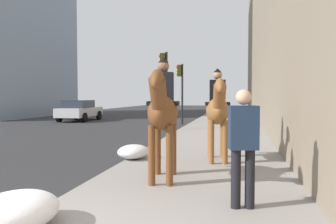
{
  "coord_description": "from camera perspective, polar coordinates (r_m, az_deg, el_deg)",
  "views": [
    {
      "loc": [
        -2.95,
        -2.76,
        1.73
      ],
      "look_at": [
        4.0,
        -1.38,
        1.4
      ],
      "focal_mm": 37.19,
      "sensor_mm": 36.0,
      "label": 1
    }
  ],
  "objects": [
    {
      "name": "pedestrian_greeting",
      "position": [
        5.07,
        12.22,
        -4.56
      ],
      "size": [
        0.33,
        0.44,
        1.7
      ],
      "rotation": [
        0.0,
        0.0,
        0.19
      ],
      "color": "black",
      "rests_on": "sidewalk_slab"
    },
    {
      "name": "car_near_lane",
      "position": [
        24.89,
        -14.3,
        0.31
      ],
      "size": [
        4.42,
        2.1,
        1.44
      ],
      "rotation": [
        0.0,
        0.0,
        0.04
      ],
      "color": "silver",
      "rests_on": "ground"
    },
    {
      "name": "traffic_light_far_curb",
      "position": [
        21.24,
        2.11,
        4.64
      ],
      "size": [
        0.2,
        0.44,
        3.67
      ],
      "color": "black",
      "rests_on": "ground"
    },
    {
      "name": "mounted_horse_far",
      "position": [
        8.61,
        8.13,
        0.42
      ],
      "size": [
        2.15,
        0.72,
        2.3
      ],
      "rotation": [
        0.0,
        0.0,
        3.25
      ],
      "color": "brown",
      "rests_on": "sidewalk_slab"
    },
    {
      "name": "snow_pile_far",
      "position": [
        9.04,
        -5.72,
        -6.47
      ],
      "size": [
        1.02,
        0.78,
        0.35
      ],
      "primitive_type": "ellipsoid",
      "color": "white",
      "rests_on": "sidewalk_slab"
    },
    {
      "name": "snow_pile_near",
      "position": [
        4.7,
        -24.02,
        -14.73
      ],
      "size": [
        1.28,
        0.98,
        0.44
      ],
      "primitive_type": "ellipsoid",
      "color": "white",
      "rests_on": "sidewalk_slab"
    },
    {
      "name": "traffic_light_near_curb",
      "position": [
        16.78,
        -0.57,
        5.51
      ],
      "size": [
        0.2,
        0.44,
        3.83
      ],
      "color": "black",
      "rests_on": "ground"
    },
    {
      "name": "mounted_horse_near",
      "position": [
        6.55,
        -0.87,
        0.14
      ],
      "size": [
        2.15,
        0.72,
        2.35
      ],
      "rotation": [
        0.0,
        0.0,
        3.25
      ],
      "color": "brown",
      "rests_on": "sidewalk_slab"
    }
  ]
}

